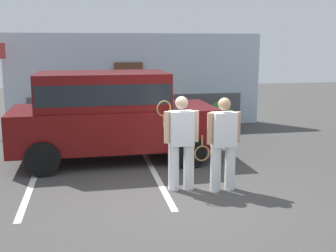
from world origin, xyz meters
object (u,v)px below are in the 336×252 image
Objects in this scene: parked_suv at (109,112)px; potted_plant_by_porch at (220,115)px; tennis_player_man at (181,142)px; tennis_player_woman at (223,143)px.

potted_plant_by_porch is (3.56, 2.77, -0.63)m from parked_suv.
parked_suv is at bearing -142.07° from potted_plant_by_porch.
tennis_player_man is at bearing -63.35° from parked_suv.
tennis_player_man reaches higher than tennis_player_woman.
parked_suv is 2.63× the size of tennis_player_man.
tennis_player_woman is at bearing -52.59° from parked_suv.
tennis_player_woman is 5.50m from potted_plant_by_porch.
parked_suv is 5.02× the size of potted_plant_by_porch.
parked_suv is 2.59m from tennis_player_man.
potted_plant_by_porch is at bearing -110.86° from tennis_player_woman.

